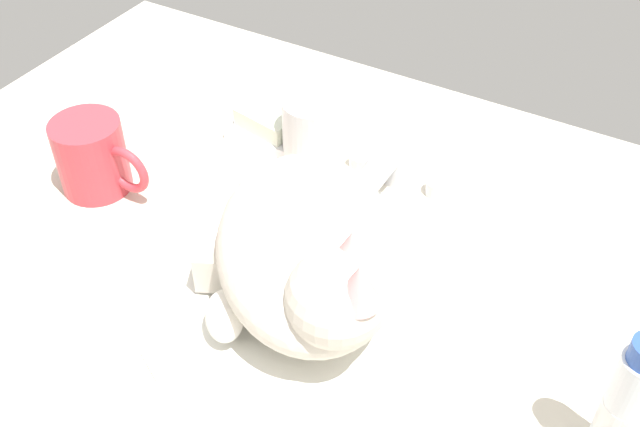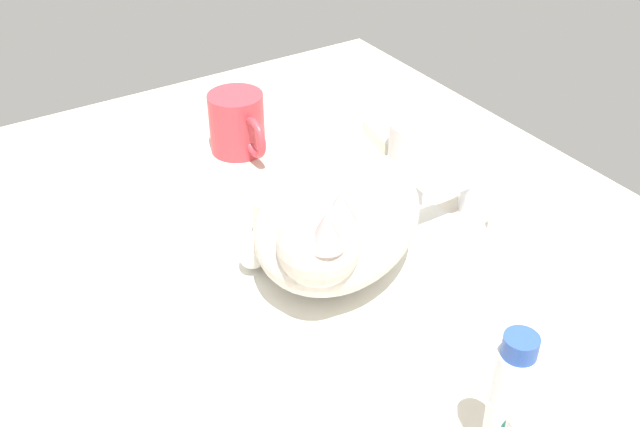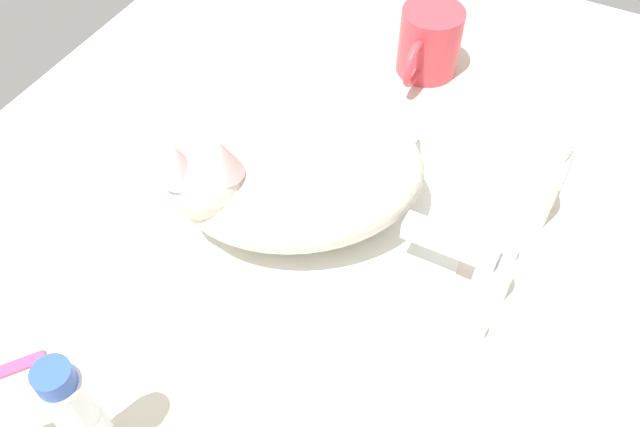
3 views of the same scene
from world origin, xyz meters
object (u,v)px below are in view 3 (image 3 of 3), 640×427
Objects in this scene: cat at (291,174)px; soap_bar at (540,158)px; coffee_mug at (429,42)px; rinse_cup at (520,188)px; faucet at (478,270)px; toothpaste_bottle at (80,417)px.

cat is 28.38cm from soap_bar.
coffee_mug reaches higher than rinse_cup.
faucet is 33.73cm from coffee_mug.
rinse_cup is (-11.00, 0.58, 1.01)cm from faucet.
toothpaste_bottle is at bearing -29.18° from rinse_cup.
cat is 4.10× the size of soap_bar.
coffee_mug is at bearing 174.75° from toothpaste_bottle.
cat is at bearing -6.36° from coffee_mug.
faucet is 0.90× the size of toothpaste_bottle.
rinse_cup is at bearing -5.06° from soap_bar.
coffee_mug is at bearing -122.49° from soap_bar.
soap_bar is (11.41, 17.92, -2.00)cm from coffee_mug.
cat is at bearing -49.23° from soap_bar.
soap_bar is at bearing 176.20° from faucet.
soap_bar is 53.12cm from toothpaste_bottle.
cat is at bearing 175.88° from toothpaste_bottle.
coffee_mug is 0.85× the size of toothpaste_bottle.
cat reaches higher than coffee_mug.
rinse_cup is 0.55× the size of toothpaste_bottle.
soap_bar is (-17.84, 1.19, -0.51)cm from faucet.
cat is at bearing -60.91° from rinse_cup.
faucet is at bearing -3.02° from rinse_cup.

